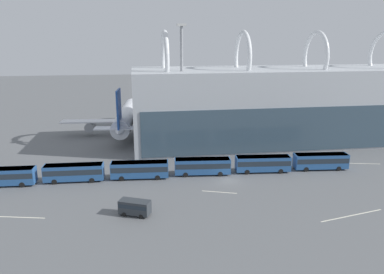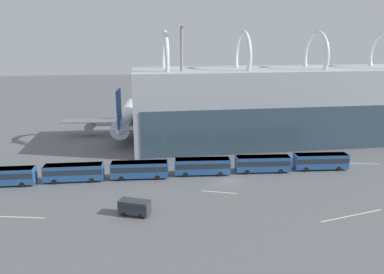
% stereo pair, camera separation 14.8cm
% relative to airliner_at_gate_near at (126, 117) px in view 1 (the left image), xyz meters
% --- Properties ---
extents(ground_plane, '(440.00, 440.00, 0.00)m').
position_rel_airliner_at_gate_near_xyz_m(ground_plane, '(20.07, -39.39, -4.98)').
color(ground_plane, slate).
extents(airliner_at_gate_near, '(36.36, 40.68, 14.95)m').
position_rel_airliner_at_gate_near_xyz_m(airliner_at_gate_near, '(0.00, 0.00, 0.00)').
color(airliner_at_gate_near, silver).
rests_on(airliner_at_gate_near, ground_plane).
extents(airliner_at_gate_far, '(39.06, 38.92, 16.22)m').
position_rel_airliner_at_gate_near_xyz_m(airliner_at_gate_far, '(59.63, 2.05, 0.53)').
color(airliner_at_gate_far, silver).
rests_on(airliner_at_gate_far, ground_plane).
extents(shuttle_bus_0, '(11.34, 3.22, 3.37)m').
position_rel_airliner_at_gate_near_xyz_m(shuttle_bus_0, '(-22.11, -35.42, -3.01)').
color(shuttle_bus_0, '#285693').
rests_on(shuttle_bus_0, ground_plane).
extents(shuttle_bus_1, '(11.33, 3.17, 3.37)m').
position_rel_airliner_at_gate_near_xyz_m(shuttle_bus_1, '(-9.51, -35.08, -3.01)').
color(shuttle_bus_1, '#285693').
rests_on(shuttle_bus_1, ground_plane).
extents(shuttle_bus_2, '(11.40, 3.54, 3.37)m').
position_rel_airliner_at_gate_near_xyz_m(shuttle_bus_2, '(3.10, -35.41, -3.01)').
color(shuttle_bus_2, '#285693').
rests_on(shuttle_bus_2, ground_plane).
extents(shuttle_bus_3, '(11.44, 3.76, 3.37)m').
position_rel_airliner_at_gate_near_xyz_m(shuttle_bus_3, '(15.70, -35.28, -3.01)').
color(shuttle_bus_3, '#285693').
rests_on(shuttle_bus_3, ground_plane).
extents(shuttle_bus_4, '(11.43, 3.70, 3.37)m').
position_rel_airliner_at_gate_near_xyz_m(shuttle_bus_4, '(28.30, -35.60, -3.01)').
color(shuttle_bus_4, '#285693').
rests_on(shuttle_bus_4, ground_plane).
extents(shuttle_bus_5, '(11.43, 3.69, 3.37)m').
position_rel_airliner_at_gate_near_xyz_m(shuttle_bus_5, '(40.91, -35.88, -3.01)').
color(shuttle_bus_5, '#285693').
rests_on(shuttle_bus_5, ground_plane).
extents(service_van_foreground, '(5.25, 3.82, 2.43)m').
position_rel_airliner_at_gate_near_xyz_m(service_van_foreground, '(2.06, -51.28, -3.55)').
color(service_van_foreground, '#2D3338').
rests_on(service_van_foreground, ground_plane).
extents(floodlight_mast, '(2.06, 2.06, 30.01)m').
position_rel_airliner_at_gate_near_xyz_m(floodlight_mast, '(13.77, -17.73, 11.85)').
color(floodlight_mast, gray).
rests_on(floodlight_mast, ground_plane).
extents(lane_stripe_0, '(11.68, 2.73, 0.01)m').
position_rel_airliner_at_gate_near_xyz_m(lane_stripe_0, '(35.75, -56.61, -4.98)').
color(lane_stripe_0, silver).
rests_on(lane_stripe_0, ground_plane).
extents(lane_stripe_1, '(11.53, 2.88, 0.01)m').
position_rel_airliner_at_gate_near_xyz_m(lane_stripe_1, '(49.98, -33.43, -4.98)').
color(lane_stripe_1, silver).
rests_on(lane_stripe_1, ground_plane).
extents(lane_stripe_2, '(10.03, 2.50, 0.01)m').
position_rel_airliner_at_gate_near_xyz_m(lane_stripe_2, '(-16.73, -49.18, -4.98)').
color(lane_stripe_2, silver).
rests_on(lane_stripe_2, ground_plane).
extents(lane_stripe_3, '(6.08, 2.34, 0.01)m').
position_rel_airliner_at_gate_near_xyz_m(lane_stripe_3, '(17.15, -44.53, -4.98)').
color(lane_stripe_3, silver).
rests_on(lane_stripe_3, ground_plane).
extents(lane_stripe_4, '(6.17, 1.71, 0.01)m').
position_rel_airliner_at_gate_near_xyz_m(lane_stripe_4, '(36.48, -33.21, -4.98)').
color(lane_stripe_4, silver).
rests_on(lane_stripe_4, ground_plane).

